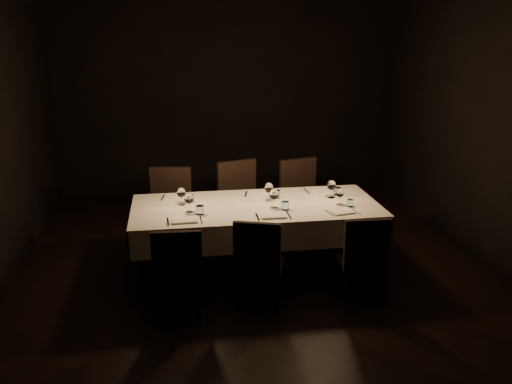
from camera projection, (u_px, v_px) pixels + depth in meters
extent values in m
cube|color=black|center=(256.00, 273.00, 5.77)|extent=(5.00, 6.00, 0.01)
cube|color=black|center=(225.00, 97.00, 8.16)|extent=(5.00, 0.01, 3.00)
cube|color=black|center=(358.00, 255.00, 2.49)|extent=(5.00, 0.01, 3.00)
cube|color=black|center=(490.00, 127.00, 5.70)|extent=(0.01, 6.00, 3.00)
cube|color=black|center=(256.00, 208.00, 5.55)|extent=(2.40, 1.00, 0.04)
cylinder|color=black|center=(146.00, 266.00, 5.10)|extent=(0.07, 0.07, 0.71)
cylinder|color=black|center=(148.00, 233.00, 5.89)|extent=(0.07, 0.07, 0.71)
cylinder|color=black|center=(373.00, 251.00, 5.43)|extent=(0.07, 0.07, 0.71)
cylinder|color=black|center=(346.00, 222.00, 6.23)|extent=(0.07, 0.07, 0.71)
cube|color=silver|center=(256.00, 205.00, 5.54)|extent=(2.52, 1.12, 0.01)
cube|color=silver|center=(248.00, 202.00, 6.11)|extent=(2.52, 0.01, 0.28)
cube|color=silver|center=(265.00, 239.00, 5.06)|extent=(2.52, 0.01, 0.28)
cube|color=silver|center=(372.00, 213.00, 5.77)|extent=(0.01, 1.12, 0.28)
cube|color=silver|center=(132.00, 226.00, 5.40)|extent=(0.01, 1.12, 0.28)
cylinder|color=black|center=(199.00, 287.00, 5.04)|extent=(0.04, 0.04, 0.37)
cylinder|color=black|center=(199.00, 305.00, 4.72)|extent=(0.04, 0.04, 0.37)
cylinder|color=black|center=(162.00, 289.00, 5.01)|extent=(0.04, 0.04, 0.37)
cylinder|color=black|center=(159.00, 307.00, 4.68)|extent=(0.04, 0.04, 0.37)
cube|color=black|center=(179.00, 275.00, 4.80)|extent=(0.45, 0.45, 0.06)
cube|color=black|center=(177.00, 257.00, 4.55)|extent=(0.43, 0.07, 0.46)
cube|color=white|center=(185.00, 220.00, 5.07)|extent=(0.24, 0.16, 0.02)
cube|color=silver|center=(168.00, 222.00, 5.05)|extent=(0.03, 0.22, 0.01)
cube|color=silver|center=(201.00, 220.00, 5.09)|extent=(0.02, 0.22, 0.01)
cylinder|color=silver|center=(200.00, 210.00, 5.25)|extent=(0.08, 0.08, 0.09)
cylinder|color=white|center=(189.00, 212.00, 5.33)|extent=(0.07, 0.07, 0.00)
cylinder|color=white|center=(189.00, 207.00, 5.31)|extent=(0.01, 0.01, 0.09)
ellipsoid|color=white|center=(189.00, 198.00, 5.28)|extent=(0.10, 0.10, 0.11)
cylinder|color=black|center=(280.00, 279.00, 5.20)|extent=(0.04, 0.04, 0.37)
cylinder|color=black|center=(276.00, 296.00, 4.88)|extent=(0.04, 0.04, 0.37)
cylinder|color=black|center=(245.00, 277.00, 5.25)|extent=(0.04, 0.04, 0.37)
cylinder|color=black|center=(239.00, 293.00, 4.93)|extent=(0.04, 0.04, 0.37)
cube|color=black|center=(260.00, 265.00, 5.00)|extent=(0.53, 0.53, 0.06)
cube|color=black|center=(257.00, 247.00, 4.76)|extent=(0.42, 0.18, 0.46)
cube|color=white|center=(273.00, 216.00, 5.20)|extent=(0.25, 0.16, 0.02)
cube|color=silver|center=(257.00, 217.00, 5.18)|extent=(0.02, 0.22, 0.01)
cube|color=silver|center=(289.00, 215.00, 5.22)|extent=(0.02, 0.22, 0.01)
cylinder|color=silver|center=(285.00, 206.00, 5.38)|extent=(0.08, 0.08, 0.09)
cylinder|color=white|center=(274.00, 208.00, 5.45)|extent=(0.07, 0.07, 0.00)
cylinder|color=white|center=(274.00, 203.00, 5.44)|extent=(0.01, 0.01, 0.09)
ellipsoid|color=white|center=(274.00, 194.00, 5.41)|extent=(0.10, 0.10, 0.11)
cylinder|color=black|center=(370.00, 273.00, 5.34)|extent=(0.04, 0.04, 0.36)
cylinder|color=black|center=(381.00, 289.00, 5.02)|extent=(0.04, 0.04, 0.36)
cylinder|color=black|center=(337.00, 275.00, 5.31)|extent=(0.04, 0.04, 0.36)
cylinder|color=black|center=(346.00, 290.00, 4.99)|extent=(0.04, 0.04, 0.36)
cube|color=black|center=(360.00, 261.00, 5.10)|extent=(0.44, 0.44, 0.05)
cube|color=black|center=(367.00, 244.00, 4.86)|extent=(0.42, 0.07, 0.45)
cube|color=white|center=(343.00, 212.00, 5.30)|extent=(0.23, 0.17, 0.02)
cube|color=silver|center=(330.00, 213.00, 5.28)|extent=(0.05, 0.19, 0.01)
cube|color=silver|center=(356.00, 212.00, 5.32)|extent=(0.05, 0.19, 0.01)
cylinder|color=silver|center=(350.00, 203.00, 5.48)|extent=(0.07, 0.07, 0.07)
cylinder|color=white|center=(340.00, 204.00, 5.56)|extent=(0.06, 0.06, 0.00)
cylinder|color=white|center=(340.00, 200.00, 5.54)|extent=(0.01, 0.01, 0.08)
ellipsoid|color=white|center=(340.00, 193.00, 5.52)|extent=(0.08, 0.08, 0.10)
cylinder|color=black|center=(150.00, 244.00, 6.01)|extent=(0.04, 0.04, 0.41)
cylinder|color=black|center=(156.00, 231.00, 6.38)|extent=(0.04, 0.04, 0.41)
cylinder|color=black|center=(185.00, 244.00, 6.01)|extent=(0.04, 0.04, 0.41)
cylinder|color=black|center=(189.00, 231.00, 6.38)|extent=(0.04, 0.04, 0.41)
cube|color=black|center=(169.00, 218.00, 6.13)|extent=(0.54, 0.54, 0.06)
cube|color=black|center=(171.00, 189.00, 6.24)|extent=(0.47, 0.13, 0.51)
cube|color=white|center=(176.00, 197.00, 5.78)|extent=(0.24, 0.17, 0.02)
cube|color=silver|center=(163.00, 198.00, 5.76)|extent=(0.05, 0.20, 0.01)
cube|color=silver|center=(190.00, 197.00, 5.80)|extent=(0.04, 0.20, 0.01)
cylinder|color=silver|center=(190.00, 198.00, 5.62)|extent=(0.07, 0.07, 0.08)
cylinder|color=white|center=(182.00, 205.00, 5.54)|extent=(0.07, 0.07, 0.00)
cylinder|color=white|center=(181.00, 200.00, 5.53)|extent=(0.01, 0.01, 0.09)
ellipsoid|color=white|center=(181.00, 192.00, 5.50)|extent=(0.09, 0.09, 0.10)
cylinder|color=black|center=(236.00, 239.00, 6.13)|extent=(0.04, 0.04, 0.42)
cylinder|color=black|center=(222.00, 227.00, 6.47)|extent=(0.04, 0.04, 0.42)
cylinder|color=black|center=(268.00, 233.00, 6.30)|extent=(0.04, 0.04, 0.42)
cylinder|color=black|center=(253.00, 222.00, 6.64)|extent=(0.04, 0.04, 0.42)
cube|color=black|center=(244.00, 211.00, 6.31)|extent=(0.60, 0.60, 0.06)
cube|color=black|center=(237.00, 182.00, 6.41)|extent=(0.48, 0.19, 0.53)
cube|color=white|center=(260.00, 193.00, 5.91)|extent=(0.26, 0.19, 0.02)
cube|color=silver|center=(246.00, 194.00, 5.89)|extent=(0.06, 0.21, 0.01)
cube|color=silver|center=(273.00, 193.00, 5.94)|extent=(0.05, 0.21, 0.01)
cylinder|color=silver|center=(276.00, 194.00, 5.76)|extent=(0.08, 0.08, 0.08)
cylinder|color=white|center=(269.00, 200.00, 5.68)|extent=(0.07, 0.07, 0.00)
cylinder|color=white|center=(269.00, 196.00, 5.66)|extent=(0.01, 0.01, 0.09)
ellipsoid|color=white|center=(269.00, 188.00, 5.64)|extent=(0.09, 0.09, 0.11)
cylinder|color=black|center=(298.00, 234.00, 6.29)|extent=(0.04, 0.04, 0.41)
cylinder|color=black|center=(283.00, 223.00, 6.64)|extent=(0.04, 0.04, 0.41)
cylinder|color=black|center=(327.00, 229.00, 6.45)|extent=(0.04, 0.04, 0.41)
cylinder|color=black|center=(311.00, 218.00, 6.79)|extent=(0.04, 0.04, 0.41)
cube|color=black|center=(305.00, 207.00, 6.47)|extent=(0.58, 0.58, 0.06)
cube|color=black|center=(298.00, 179.00, 6.57)|extent=(0.47, 0.17, 0.52)
cube|color=white|center=(320.00, 190.00, 6.02)|extent=(0.25, 0.17, 0.02)
cube|color=silver|center=(307.00, 191.00, 5.99)|extent=(0.03, 0.21, 0.01)
cube|color=silver|center=(333.00, 190.00, 6.04)|extent=(0.03, 0.21, 0.01)
cylinder|color=silver|center=(338.00, 191.00, 5.86)|extent=(0.08, 0.08, 0.08)
cylinder|color=white|center=(331.00, 197.00, 5.78)|extent=(0.07, 0.07, 0.00)
cylinder|color=white|center=(331.00, 193.00, 5.77)|extent=(0.01, 0.01, 0.09)
ellipsoid|color=white|center=(331.00, 185.00, 5.74)|extent=(0.09, 0.09, 0.11)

